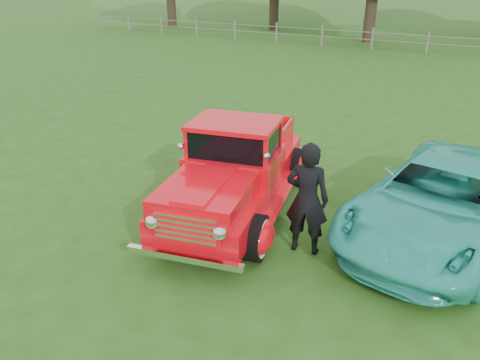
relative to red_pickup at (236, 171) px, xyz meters
The scene contains 6 objects.
ground 1.46m from the red_pickup, 79.18° to the right, with size 140.00×140.00×0.00m, color #294D14.
distant_hills 58.63m from the red_pickup, 93.79° to the left, with size 116.00×60.00×18.00m.
fence_line 20.80m from the red_pickup, 89.37° to the left, with size 48.00×0.12×1.20m.
red_pickup is the anchor object (origin of this frame).
teal_sedan 3.63m from the red_pickup, 13.36° to the left, with size 2.24×4.87×1.35m, color #2FBDA9.
man 1.84m from the red_pickup, 23.23° to the right, with size 0.68×0.45×1.88m, color black.
Camera 1 is at (3.69, -5.76, 4.23)m, focal length 35.00 mm.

